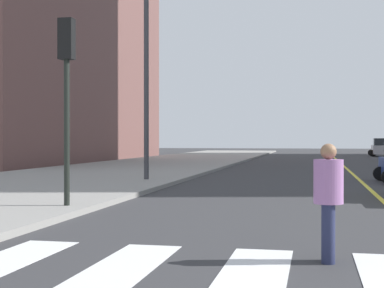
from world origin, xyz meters
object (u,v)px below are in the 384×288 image
object	(u,v)px
car_silver_nearest	(382,148)
street_lamp	(146,61)
pedestrian_crossing	(328,197)
traffic_light_far_corner	(67,74)

from	to	relation	value
car_silver_nearest	street_lamp	world-z (taller)	street_lamp
car_silver_nearest	pedestrian_crossing	distance (m)	54.78
street_lamp	car_silver_nearest	bearing A→B (deg)	71.44
traffic_light_far_corner	pedestrian_crossing	size ratio (longest dim) A/B	2.68
car_silver_nearest	pedestrian_crossing	world-z (taller)	car_silver_nearest
pedestrian_crossing	street_lamp	xyz separation A→B (m)	(-6.86, 14.04, 3.99)
car_silver_nearest	traffic_light_far_corner	size ratio (longest dim) A/B	0.93
traffic_light_far_corner	street_lamp	xyz separation A→B (m)	(-0.74, 9.34, 1.56)
traffic_light_far_corner	car_silver_nearest	bearing A→B (deg)	75.54
traffic_light_far_corner	street_lamp	bearing A→B (deg)	94.51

